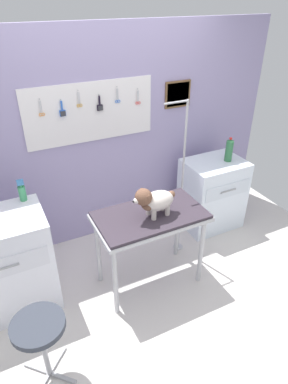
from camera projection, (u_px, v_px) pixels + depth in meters
ground at (163, 300)px, 3.20m from camera, size 4.40×4.00×0.04m
rear_wall_panel at (108, 139)px, 3.56m from camera, size 4.00×0.11×2.30m
grooming_table at (150, 222)px, 3.02m from camera, size 1.01×0.56×0.82m
grooming_arm at (181, 188)px, 3.41m from camera, size 0.30×0.11×1.70m
dog at (154, 200)px, 2.86m from camera, size 0.42×0.21×0.30m
counter_left at (5, 265)px, 2.91m from camera, size 0.80×0.58×0.94m
cabinet_right at (212, 194)px, 4.01m from camera, size 0.68×0.54×0.85m
stool at (40, 333)px, 2.30m from camera, size 0.38×0.38×0.60m
spray_bottle_short at (22, 192)px, 2.90m from camera, size 0.06×0.06×0.20m
soda_bottle at (229, 150)px, 3.75m from camera, size 0.08×0.08×0.28m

